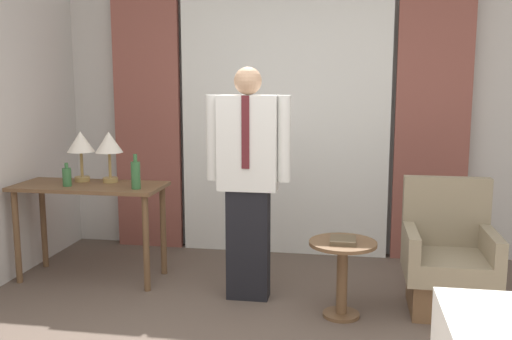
% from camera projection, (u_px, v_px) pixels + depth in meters
% --- Properties ---
extents(wall_back, '(10.00, 0.06, 2.70)m').
position_uv_depth(wall_back, '(286.00, 111.00, 5.42)').
color(wall_back, beige).
rests_on(wall_back, ground_plane).
extents(curtain_sheer_center, '(1.94, 0.06, 2.58)m').
position_uv_depth(curtain_sheer_center, '(284.00, 118.00, 5.30)').
color(curtain_sheer_center, white).
rests_on(curtain_sheer_center, ground_plane).
extents(curtain_drape_left, '(0.65, 0.06, 2.58)m').
position_uv_depth(curtain_drape_left, '(147.00, 117.00, 5.52)').
color(curtain_drape_left, brown).
rests_on(curtain_drape_left, ground_plane).
extents(curtain_drape_right, '(0.65, 0.06, 2.58)m').
position_uv_depth(curtain_drape_right, '(432.00, 120.00, 5.08)').
color(curtain_drape_right, brown).
rests_on(curtain_drape_right, ground_plane).
extents(desk, '(1.22, 0.53, 0.80)m').
position_uv_depth(desk, '(90.00, 200.00, 4.68)').
color(desk, brown).
rests_on(desk, ground_plane).
extents(table_lamp_left, '(0.23, 0.23, 0.42)m').
position_uv_depth(table_lamp_left, '(81.00, 144.00, 4.76)').
color(table_lamp_left, '#9E7F47').
rests_on(table_lamp_left, desk).
extents(table_lamp_right, '(0.23, 0.23, 0.42)m').
position_uv_depth(table_lamp_right, '(109.00, 145.00, 4.72)').
color(table_lamp_right, '#9E7F47').
rests_on(table_lamp_right, desk).
extents(bottle_near_edge, '(0.07, 0.07, 0.28)m').
position_uv_depth(bottle_near_edge, '(136.00, 175.00, 4.46)').
color(bottle_near_edge, '#336638').
rests_on(bottle_near_edge, desk).
extents(bottle_by_lamp, '(0.07, 0.07, 0.19)m').
position_uv_depth(bottle_by_lamp, '(67.00, 177.00, 4.58)').
color(bottle_by_lamp, '#336638').
rests_on(bottle_by_lamp, desk).
extents(person, '(0.63, 0.21, 1.74)m').
position_uv_depth(person, '(248.00, 175.00, 4.21)').
color(person, black).
rests_on(person, ground_plane).
extents(armchair, '(0.62, 0.61, 0.94)m').
position_uv_depth(armchair, '(448.00, 264.00, 4.09)').
color(armchair, brown).
rests_on(armchair, ground_plane).
extents(side_table, '(0.47, 0.47, 0.54)m').
position_uv_depth(side_table, '(342.00, 266.00, 3.95)').
color(side_table, brown).
rests_on(side_table, ground_plane).
extents(book, '(0.18, 0.20, 0.03)m').
position_uv_depth(book, '(343.00, 240.00, 3.90)').
color(book, brown).
rests_on(book, side_table).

